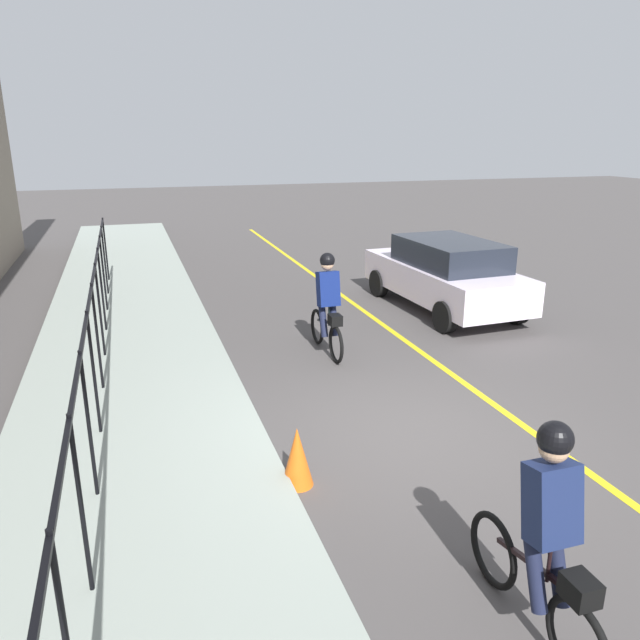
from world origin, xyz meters
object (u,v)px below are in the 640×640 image
Objects in this scene: patrol_sedan at (445,273)px; cyclist_lead at (328,305)px; traffic_cone_near at (297,456)px; cyclist_follow at (546,535)px.

cyclist_lead is at bearing 117.17° from patrol_sedan.
traffic_cone_near is (-3.87, 1.65, -0.56)m from cyclist_lead.
cyclist_lead is 0.41× the size of patrol_sedan.
cyclist_follow is at bearing -155.48° from traffic_cone_near.
traffic_cone_near is at bearing 156.68° from cyclist_lead.
patrol_sedan is at bearing -24.71° from cyclist_follow.
cyclist_lead is 2.62× the size of traffic_cone_near.
traffic_cone_near is (-5.79, 5.02, -0.48)m from patrol_sedan.
patrol_sedan is 7.68m from traffic_cone_near.
patrol_sedan is (1.93, -3.37, -0.09)m from cyclist_lead.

